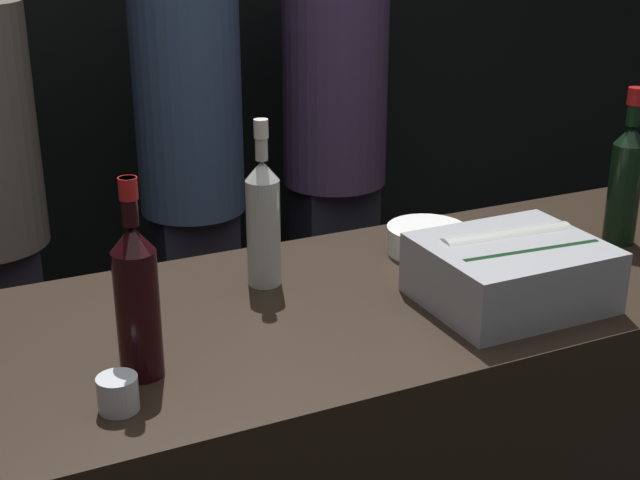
# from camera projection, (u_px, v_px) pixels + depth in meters

# --- Properties ---
(wall_back_chalkboard) EXTENTS (6.40, 0.06, 2.80)m
(wall_back_chalkboard) POSITION_uv_depth(u_px,v_px,m) (91.00, 21.00, 3.32)
(wall_back_chalkboard) COLOR black
(wall_back_chalkboard) RESTS_ON ground_plane
(ice_bin_with_bottles) EXTENTS (0.33, 0.28, 0.13)m
(ice_bin_with_bottles) POSITION_uv_depth(u_px,v_px,m) (512.00, 269.00, 1.71)
(ice_bin_with_bottles) COLOR #9EA0A5
(ice_bin_with_bottles) RESTS_ON bar_counter
(bowl_white) EXTENTS (0.18, 0.18, 0.06)m
(bowl_white) POSITION_uv_depth(u_px,v_px,m) (426.00, 238.00, 1.96)
(bowl_white) COLOR white
(bowl_white) RESTS_ON bar_counter
(candle_votive) EXTENTS (0.06, 0.06, 0.06)m
(candle_votive) POSITION_uv_depth(u_px,v_px,m) (118.00, 393.00, 1.36)
(candle_votive) COLOR silver
(candle_votive) RESTS_ON bar_counter
(white_wine_bottle) EXTENTS (0.07, 0.07, 0.34)m
(white_wine_bottle) POSITION_uv_depth(u_px,v_px,m) (263.00, 218.00, 1.76)
(white_wine_bottle) COLOR #B2B7AD
(white_wine_bottle) RESTS_ON bar_counter
(red_wine_bottle_burgundy) EXTENTS (0.07, 0.07, 0.35)m
(red_wine_bottle_burgundy) POSITION_uv_depth(u_px,v_px,m) (626.00, 178.00, 1.98)
(red_wine_bottle_burgundy) COLOR black
(red_wine_bottle_burgundy) RESTS_ON bar_counter
(red_wine_bottle_tall) EXTENTS (0.07, 0.07, 0.34)m
(red_wine_bottle_tall) POSITION_uv_depth(u_px,v_px,m) (137.00, 296.00, 1.42)
(red_wine_bottle_tall) COLOR black
(red_wine_bottle_tall) RESTS_ON bar_counter
(person_blond_tee) EXTENTS (0.38, 0.38, 1.80)m
(person_blond_tee) POSITION_uv_depth(u_px,v_px,m) (335.00, 137.00, 3.28)
(person_blond_tee) COLOR black
(person_blond_tee) RESTS_ON ground_plane
(person_grey_polo) EXTENTS (0.36, 0.36, 1.78)m
(person_grey_polo) POSITION_uv_depth(u_px,v_px,m) (191.00, 160.00, 3.01)
(person_grey_polo) COLOR black
(person_grey_polo) RESTS_ON ground_plane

